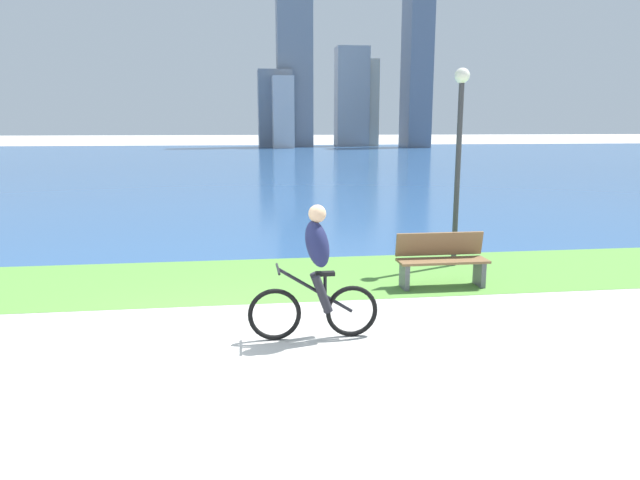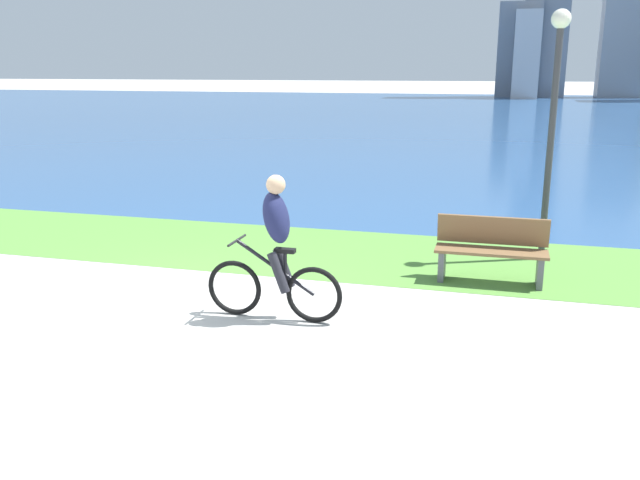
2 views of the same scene
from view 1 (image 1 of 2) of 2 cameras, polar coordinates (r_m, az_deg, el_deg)
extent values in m
plane|color=#B2AFA8|center=(7.31, -10.22, -10.28)|extent=(300.00, 300.00, 0.00)
cube|color=#59933D|center=(10.28, -9.51, -3.87)|extent=(120.00, 2.97, 0.01)
cube|color=#2D568C|center=(45.10, -8.24, 7.80)|extent=(300.00, 67.23, 0.00)
torus|color=black|center=(7.31, -4.50, -7.33)|extent=(0.67, 0.06, 0.67)
torus|color=black|center=(7.42, 3.15, -7.02)|extent=(0.67, 0.06, 0.67)
cylinder|color=black|center=(7.27, -0.45, -5.00)|extent=(0.96, 0.04, 0.62)
cylinder|color=black|center=(7.30, 0.50, -5.34)|extent=(0.04, 0.04, 0.49)
cube|color=black|center=(7.23, 0.51, -3.34)|extent=(0.24, 0.10, 0.05)
cylinder|color=black|center=(7.15, -4.17, -2.87)|extent=(0.03, 0.52, 0.03)
ellipsoid|color=#1E234C|center=(7.13, -0.27, -0.41)|extent=(0.40, 0.36, 0.65)
sphere|color=#D8AD84|center=(7.06, -0.27, 2.61)|extent=(0.22, 0.22, 0.22)
cylinder|color=#26262D|center=(7.19, 0.23, -5.40)|extent=(0.27, 0.11, 0.49)
cylinder|color=#26262D|center=(7.38, 0.01, -4.96)|extent=(0.27, 0.11, 0.49)
cube|color=brown|center=(9.80, 12.02, -2.03)|extent=(1.50, 0.45, 0.04)
cube|color=brown|center=(9.92, 11.70, -0.37)|extent=(1.50, 0.11, 0.40)
cube|color=#595960|center=(10.09, 15.45, -3.13)|extent=(0.08, 0.37, 0.45)
cube|color=#595960|center=(9.66, 8.32, -3.47)|extent=(0.08, 0.37, 0.45)
cylinder|color=#38383D|center=(11.19, 13.41, 6.15)|extent=(0.10, 0.10, 3.44)
sphere|color=white|center=(11.19, 13.85, 15.47)|extent=(0.28, 0.28, 0.28)
cube|color=slate|center=(72.10, -4.46, 12.76)|extent=(4.05, 3.75, 9.10)
cube|color=#B7B7BC|center=(69.37, -3.71, 12.43)|extent=(2.40, 4.22, 8.13)
cube|color=slate|center=(73.61, -2.57, 18.93)|extent=(4.20, 3.70, 24.91)
cube|color=#8C939E|center=(75.00, 3.14, 13.89)|extent=(4.03, 3.10, 12.14)
cube|color=#ADA899|center=(75.30, 3.96, 13.31)|extent=(4.40, 2.74, 10.69)
cube|color=slate|center=(72.16, 9.53, 16.74)|extent=(2.77, 4.36, 19.40)
camera|label=2|loc=(3.34, 84.57, 4.61)|focal=37.50mm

